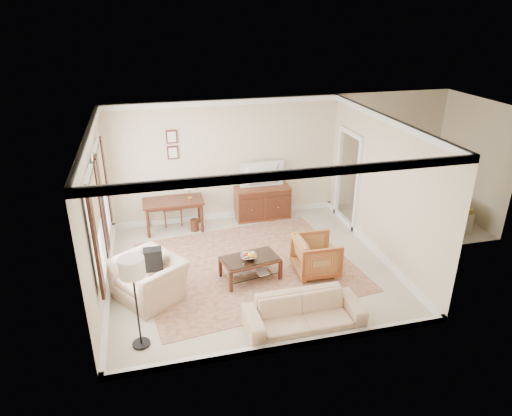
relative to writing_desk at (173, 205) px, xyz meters
name	(u,v)px	position (x,y,z in m)	size (l,w,h in m)	color
room_shell	(249,148)	(1.31, -2.06, 1.83)	(5.51, 5.01, 2.91)	beige
annex_bedroom	(419,208)	(5.80, -0.91, -0.30)	(3.00, 2.70, 2.90)	beige
window_front	(96,227)	(-1.39, -2.76, 0.91)	(0.12, 1.56, 1.80)	#CCB284
window_rear	(102,191)	(-1.39, -1.16, 0.91)	(0.12, 1.56, 1.80)	#CCB284
doorway	(348,180)	(4.02, -0.56, 0.44)	(0.10, 1.12, 2.25)	white
rug	(247,266)	(1.27, -2.00, -0.63)	(4.07, 3.49, 0.01)	brown
writing_desk	(173,205)	(0.00, 0.00, 0.00)	(1.37, 0.69, 0.75)	#4D2316
desk_chair	(172,204)	(-0.02, 0.35, -0.11)	(0.45, 0.45, 1.05)	brown
desk_lamp	(189,189)	(0.38, 0.00, 0.36)	(0.32, 0.32, 0.50)	silver
framed_prints	(172,145)	(0.10, 0.41, 1.30)	(0.25, 0.04, 0.68)	#4D2316
sideboard	(263,203)	(2.16, 0.16, -0.23)	(1.32, 0.51, 0.81)	brown
tv	(263,167)	(2.16, 0.14, 0.68)	(1.02, 0.58, 0.13)	black
coffee_table	(250,263)	(1.23, -2.45, -0.29)	(1.16, 0.80, 0.45)	#4D2316
fruit_bowl	(249,256)	(1.19, -2.48, -0.13)	(0.42, 0.42, 0.10)	silver
book_a	(239,272)	(1.00, -2.47, -0.46)	(0.28, 0.04, 0.38)	brown
book_b	(257,273)	(1.33, -2.56, -0.46)	(0.28, 0.03, 0.38)	brown
striped_armchair	(316,254)	(2.52, -2.56, -0.22)	(0.81, 0.76, 0.83)	brown
club_armchair	(149,273)	(-0.65, -2.62, -0.13)	(1.15, 0.75, 1.01)	#CEAE8B
backpack	(153,258)	(-0.55, -2.57, 0.12)	(0.32, 0.22, 0.40)	black
sofa	(304,309)	(1.72, -4.11, -0.27)	(1.91, 0.56, 0.75)	#CEAE8B
floor_lamp	(133,274)	(-0.85, -3.89, 0.64)	(0.38, 0.38, 1.54)	black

